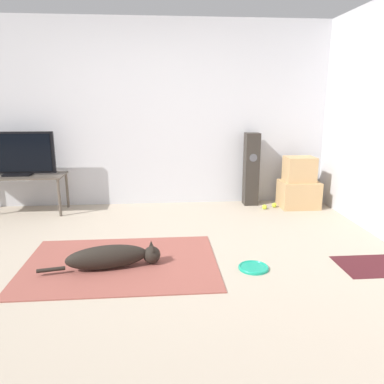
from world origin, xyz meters
TOP-DOWN VIEW (x-y plane):
  - ground_plane at (0.00, 0.00)m, footprint 12.00×12.00m
  - wall_back at (0.00, 2.10)m, footprint 8.00×0.06m
  - area_rug at (-0.19, -0.00)m, footprint 1.78×1.24m
  - dog at (-0.25, -0.10)m, footprint 1.06×0.32m
  - frisbee at (1.01, -0.21)m, footprint 0.27×0.27m
  - cardboard_box_lower at (2.12, 1.70)m, footprint 0.52×0.41m
  - cardboard_box_upper at (2.11, 1.70)m, footprint 0.40×0.31m
  - floor_speaker at (1.48, 1.90)m, footprint 0.20×0.20m
  - tv_stand at (-1.69, 1.76)m, footprint 1.19×0.48m
  - tv at (-1.69, 1.76)m, footprint 0.99×0.20m
  - tennis_ball_by_boxes at (1.78, 1.71)m, footprint 0.07×0.07m
  - tennis_ball_near_speaker at (1.62, 1.62)m, footprint 0.07×0.07m
  - door_mat at (2.09, -0.24)m, footprint 0.57×0.48m

SIDE VIEW (x-z plane):
  - ground_plane at x=0.00m, z-range 0.00..0.00m
  - door_mat at x=2.09m, z-range 0.00..0.01m
  - area_rug at x=-0.19m, z-range 0.00..0.01m
  - frisbee at x=1.01m, z-range 0.00..0.03m
  - tennis_ball_by_boxes at x=1.78m, z-range 0.00..0.07m
  - tennis_ball_near_speaker at x=1.62m, z-range 0.00..0.07m
  - dog at x=-0.25m, z-range 0.01..0.22m
  - cardboard_box_lower at x=2.12m, z-range 0.00..0.37m
  - tv_stand at x=-1.69m, z-range 0.20..0.71m
  - floor_speaker at x=1.48m, z-range 0.00..1.03m
  - cardboard_box_upper at x=2.11m, z-range 0.37..0.71m
  - tv at x=-1.69m, z-range 0.50..1.08m
  - wall_back at x=0.00m, z-range 0.00..2.55m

